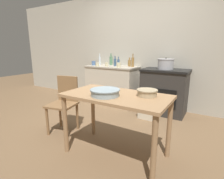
% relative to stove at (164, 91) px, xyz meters
% --- Properties ---
extents(ground_plane, '(14.00, 14.00, 0.00)m').
position_rel_stove_xyz_m(ground_plane, '(-0.70, -1.27, -0.45)').
color(ground_plane, brown).
extents(wall_back, '(8.00, 0.07, 2.55)m').
position_rel_stove_xyz_m(wall_back, '(-0.70, 0.31, 0.82)').
color(wall_back, '#B2AD9E').
rests_on(wall_back, ground_plane).
extents(counter_cabinet, '(1.21, 0.61, 0.90)m').
position_rel_stove_xyz_m(counter_cabinet, '(-1.23, -0.01, -0.00)').
color(counter_cabinet, beige).
rests_on(counter_cabinet, ground_plane).
extents(stove, '(0.90, 0.59, 0.91)m').
position_rel_stove_xyz_m(stove, '(0.00, 0.00, 0.00)').
color(stove, '#2D2B28').
rests_on(stove, ground_plane).
extents(work_table, '(1.24, 0.67, 0.78)m').
position_rel_stove_xyz_m(work_table, '(-0.10, -1.78, 0.21)').
color(work_table, '#A87F56').
rests_on(work_table, ground_plane).
extents(chair, '(0.48, 0.48, 0.88)m').
position_rel_stove_xyz_m(chair, '(-1.13, -1.63, 0.03)').
color(chair, olive).
rests_on(chair, ground_plane).
extents(flour_sack, '(0.29, 0.20, 0.34)m').
position_rel_stove_xyz_m(flour_sack, '(-0.18, -0.48, -0.28)').
color(flour_sack, beige).
rests_on(flour_sack, ground_plane).
extents(stock_pot, '(0.31, 0.31, 0.23)m').
position_rel_stove_xyz_m(stock_pot, '(-0.01, -0.01, 0.55)').
color(stock_pot, '#A8A8AD').
rests_on(stock_pot, stove).
extents(mixing_bowl_large, '(0.24, 0.24, 0.08)m').
position_rel_stove_xyz_m(mixing_bowl_large, '(0.24, -1.67, 0.37)').
color(mixing_bowl_large, tan).
rests_on(mixing_bowl_large, work_table).
extents(mixing_bowl_small, '(0.34, 0.34, 0.08)m').
position_rel_stove_xyz_m(mixing_bowl_small, '(-0.18, -1.90, 0.37)').
color(mixing_bowl_small, '#93A8B2').
rests_on(mixing_bowl_small, work_table).
extents(bottle_far_left, '(0.07, 0.07, 0.20)m').
position_rel_stove_xyz_m(bottle_far_left, '(-0.86, 0.14, 0.53)').
color(bottle_far_left, olive).
rests_on(bottle_far_left, counter_cabinet).
extents(bottle_left, '(0.06, 0.06, 0.23)m').
position_rel_stove_xyz_m(bottle_left, '(-1.18, 0.03, 0.54)').
color(bottle_left, '#3D5675').
rests_on(bottle_left, counter_cabinet).
extents(bottle_mid_left, '(0.07, 0.07, 0.28)m').
position_rel_stove_xyz_m(bottle_mid_left, '(-1.40, 0.21, 0.56)').
color(bottle_mid_left, '#517F5B').
rests_on(bottle_mid_left, counter_cabinet).
extents(bottle_center_left, '(0.06, 0.06, 0.29)m').
position_rel_stove_xyz_m(bottle_center_left, '(-0.75, 0.06, 0.56)').
color(bottle_center_left, olive).
rests_on(bottle_center_left, counter_cabinet).
extents(bottle_center, '(0.06, 0.06, 0.22)m').
position_rel_stove_xyz_m(bottle_center, '(-1.08, 0.01, 0.53)').
color(bottle_center, '#3D5675').
rests_on(bottle_center, counter_cabinet).
extents(bottle_center_right, '(0.06, 0.06, 0.28)m').
position_rel_stove_xyz_m(bottle_center_right, '(-1.62, 0.04, 0.56)').
color(bottle_center_right, silver).
rests_on(bottle_center_right, counter_cabinet).
extents(cup_mid_right, '(0.08, 0.08, 0.08)m').
position_rel_stove_xyz_m(cup_mid_right, '(-1.51, -0.21, 0.49)').
color(cup_mid_right, beige).
rests_on(cup_mid_right, counter_cabinet).
extents(cup_right, '(0.07, 0.07, 0.09)m').
position_rel_stove_xyz_m(cup_right, '(-1.29, -0.16, 0.50)').
color(cup_right, beige).
rests_on(cup_right, counter_cabinet).
extents(cup_far_right, '(0.09, 0.09, 0.10)m').
position_rel_stove_xyz_m(cup_far_right, '(-1.72, -0.08, 0.50)').
color(cup_far_right, '#4C6B99').
rests_on(cup_far_right, counter_cabinet).
extents(cup_end_right, '(0.09, 0.09, 0.10)m').
position_rel_stove_xyz_m(cup_end_right, '(-0.97, -0.18, 0.50)').
color(cup_end_right, beige).
rests_on(cup_end_right, counter_cabinet).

